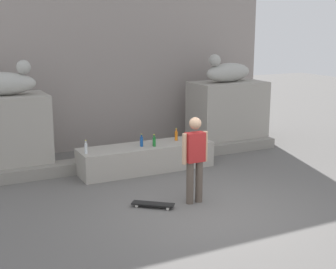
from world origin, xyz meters
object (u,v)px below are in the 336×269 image
bottle_orange (176,136)px  bottle_blue (142,141)px  statue_reclining_left (0,83)px  skateboard (153,204)px  bottle_clear (86,148)px  skater (195,156)px  bottle_green (154,141)px  statue_reclining_right (228,72)px

bottle_orange → bottle_blue: bearing=-170.5°
statue_reclining_left → skateboard: bearing=-45.9°
skateboard → bottle_clear: 2.30m
skater → bottle_orange: bearing=69.9°
bottle_orange → bottle_clear: size_ratio=0.98×
bottle_orange → bottle_green: bearing=-158.3°
statue_reclining_right → bottle_clear: bearing=2.5°
bottle_blue → skater: bearing=-87.2°
bottle_orange → bottle_clear: bottle_clear is taller
bottle_orange → bottle_green: bottle_orange is taller
statue_reclining_left → bottle_green: statue_reclining_left is taller
bottle_green → bottle_blue: bearing=155.4°
statue_reclining_left → bottle_clear: bearing=-28.7°
statue_reclining_right → bottle_green: statue_reclining_right is taller
skater → bottle_clear: 2.67m
statue_reclining_right → bottle_blue: 3.64m
bottle_blue → bottle_orange: bearing=9.5°
statue_reclining_right → bottle_blue: bearing=7.9°
skateboard → bottle_clear: (-0.63, 2.11, 0.67)m
skater → bottle_green: skater is taller
statue_reclining_left → bottle_green: bearing=-11.6°
statue_reclining_left → skater: size_ratio=1.01×
statue_reclining_right → bottle_clear: (-4.47, -1.30, -1.36)m
statue_reclining_right → skateboard: statue_reclining_right is taller
bottle_clear → statue_reclining_right: bearing=16.2°
skateboard → bottle_blue: 2.38m
statue_reclining_left → skateboard: (2.14, -3.41, -2.03)m
statue_reclining_right → skateboard: bearing=27.9°
skateboard → bottle_clear: size_ratio=2.46×
statue_reclining_left → bottle_orange: 4.21m
statue_reclining_left → bottle_green: size_ratio=5.98×
statue_reclining_right → bottle_green: bearing=11.7°
bottle_green → bottle_blue: 0.29m
statue_reclining_left → skater: statue_reclining_left is taller
bottle_clear → bottle_blue: 1.34m
skater → bottle_blue: (-0.11, 2.29, -0.20)m
bottle_blue → bottle_green: bearing=-24.6°
statue_reclining_right → bottle_orange: (-2.15, -1.08, -1.37)m
bottle_blue → skateboard: bearing=-108.1°
statue_reclining_right → statue_reclining_left: bearing=-13.7°
skateboard → statue_reclining_right: bearing=80.4°
bottle_orange → bottle_blue: size_ratio=1.01×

